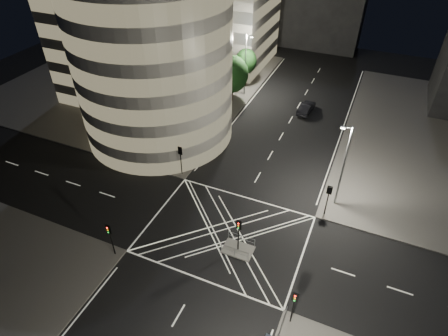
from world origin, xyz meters
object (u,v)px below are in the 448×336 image
at_px(sedan, 306,108).
at_px(traffic_signal_nl, 110,234).
at_px(traffic_signal_fl, 180,155).
at_px(traffic_signal_fr, 328,195).
at_px(traffic_signal_island, 239,230).
at_px(street_lamp_right_far, 343,165).
at_px(traffic_signal_nr, 294,302).
at_px(street_lamp_left_near, 195,115).
at_px(street_lamp_left_far, 246,63).
at_px(central_island, 238,250).

bearing_deg(sedan, traffic_signal_nl, 78.52).
distance_m(traffic_signal_fl, traffic_signal_fr, 17.60).
bearing_deg(traffic_signal_island, street_lamp_right_far, 54.70).
height_order(traffic_signal_island, street_lamp_right_far, street_lamp_right_far).
bearing_deg(traffic_signal_nr, street_lamp_left_near, 134.13).
relative_size(traffic_signal_nl, street_lamp_left_far, 0.40).
xyz_separation_m(central_island, street_lamp_right_far, (7.44, 10.50, 5.47)).
distance_m(traffic_signal_fr, sedan, 22.72).
distance_m(street_lamp_left_near, street_lamp_left_far, 18.00).
distance_m(central_island, street_lamp_left_far, 33.95).
relative_size(street_lamp_left_near, street_lamp_right_far, 1.00).
distance_m(traffic_signal_nr, street_lamp_left_near, 26.32).
xyz_separation_m(central_island, traffic_signal_fr, (6.80, 8.30, 2.84)).
bearing_deg(traffic_signal_fl, street_lamp_left_far, 91.57).
bearing_deg(traffic_signal_island, street_lamp_left_far, 109.95).
distance_m(central_island, sedan, 29.73).
height_order(central_island, traffic_signal_fr, traffic_signal_fr).
xyz_separation_m(traffic_signal_island, street_lamp_left_far, (-11.44, 31.50, 2.63)).
distance_m(traffic_signal_fr, traffic_signal_nr, 13.60).
bearing_deg(central_island, street_lamp_left_far, 109.95).
height_order(traffic_signal_fl, traffic_signal_nl, same).
height_order(traffic_signal_nl, street_lamp_right_far, street_lamp_right_far).
relative_size(traffic_signal_fl, traffic_signal_nr, 1.00).
bearing_deg(sedan, traffic_signal_island, 95.86).
bearing_deg(street_lamp_left_near, street_lamp_right_far, -9.03).
distance_m(traffic_signal_island, street_lamp_left_near, 17.89).
height_order(central_island, traffic_signal_island, traffic_signal_island).
bearing_deg(traffic_signal_fr, traffic_signal_nr, -90.00).
relative_size(traffic_signal_island, street_lamp_right_far, 0.40).
relative_size(traffic_signal_nl, traffic_signal_island, 1.00).
bearing_deg(street_lamp_left_near, traffic_signal_island, -49.73).
relative_size(traffic_signal_fr, street_lamp_left_near, 0.40).
height_order(traffic_signal_fl, street_lamp_left_near, street_lamp_left_near).
xyz_separation_m(central_island, traffic_signal_island, (0.00, 0.00, 2.84)).
bearing_deg(sedan, traffic_signal_fr, 113.71).
bearing_deg(traffic_signal_fl, traffic_signal_fr, 0.00).
xyz_separation_m(traffic_signal_fr, traffic_signal_island, (-6.80, -8.30, 0.00)).
bearing_deg(central_island, traffic_signal_nl, -153.86).
height_order(street_lamp_left_far, street_lamp_right_far, same).
relative_size(traffic_signal_nr, traffic_signal_island, 1.00).
height_order(traffic_signal_fl, traffic_signal_fr, same).
relative_size(central_island, traffic_signal_fl, 0.75).
bearing_deg(street_lamp_right_far, traffic_signal_nl, -139.09).
relative_size(traffic_signal_nl, sedan, 0.85).
bearing_deg(street_lamp_right_far, traffic_signal_fl, -173.12).
height_order(central_island, street_lamp_right_far, street_lamp_right_far).
height_order(traffic_signal_nr, sedan, traffic_signal_nr).
xyz_separation_m(street_lamp_left_near, sedan, (10.96, 16.22, -4.76)).
bearing_deg(traffic_signal_island, central_island, 0.00).
xyz_separation_m(traffic_signal_nl, traffic_signal_island, (10.80, 5.30, 0.00)).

